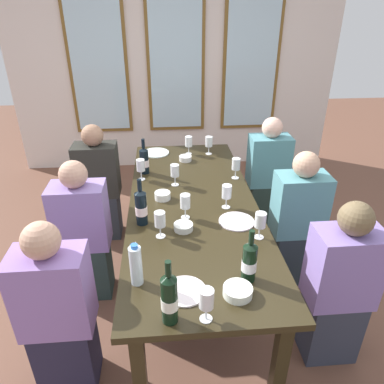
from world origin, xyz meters
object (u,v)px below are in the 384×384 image
object	(u,v)px
wine_bottle_1	(169,298)
seated_person_5	(338,289)
seated_person_3	(267,176)
seated_person_0	(84,235)
white_plate_0	(185,291)
wine_glass_4	(160,220)
seated_person_2	(99,186)
seated_person_4	(59,314)
wine_bottle_0	(144,160)
tasting_bowl_1	(163,196)
wine_bottle_2	(141,207)
wine_glass_2	(260,221)
wine_glass_7	(189,142)
wine_glass_3	(141,166)
white_plate_2	(237,221)
wine_glass_0	(227,193)
wine_glass_1	(236,165)
tasting_bowl_2	(183,227)
wine_glass_8	(209,142)
white_plate_1	(156,153)
wine_glass_9	(206,299)
wine_glass_5	(175,171)
tasting_bowl_0	(186,158)
tasting_bowl_3	(238,291)
dining_table	(193,210)
water_bottle	(136,265)
seated_person_1	(297,223)

from	to	relation	value
wine_bottle_1	seated_person_5	distance (m)	1.11
seated_person_3	seated_person_0	bearing A→B (deg)	-151.43
white_plate_0	wine_glass_4	distance (m)	0.52
seated_person_2	seated_person_4	xyz separation A→B (m)	(0.00, -1.54, 0.00)
wine_bottle_0	tasting_bowl_1	size ratio (longest dim) A/B	2.59
wine_bottle_0	wine_bottle_2	world-z (taller)	wine_bottle_2
wine_glass_2	wine_glass_7	world-z (taller)	same
wine_glass_3	white_plate_2	bearing A→B (deg)	-47.24
wine_glass_0	wine_glass_1	world-z (taller)	same
wine_bottle_0	tasting_bowl_2	distance (m)	0.93
tasting_bowl_1	wine_glass_4	world-z (taller)	wine_glass_4
tasting_bowl_2	wine_glass_8	distance (m)	1.31
wine_glass_0	seated_person_5	world-z (taller)	seated_person_5
white_plate_1	wine_glass_1	size ratio (longest dim) A/B	1.47
wine_bottle_0	wine_glass_9	xyz separation A→B (m)	(0.33, -1.63, 0.01)
tasting_bowl_2	seated_person_4	distance (m)	0.87
wine_glass_2	seated_person_3	bearing A→B (deg)	71.60
wine_glass_7	seated_person_4	size ratio (longest dim) A/B	0.16
white_plate_2	wine_glass_5	world-z (taller)	wine_glass_5
wine_glass_2	wine_glass_5	world-z (taller)	same
tasting_bowl_0	tasting_bowl_3	distance (m)	1.73
tasting_bowl_0	dining_table	bearing A→B (deg)	-90.28
wine_glass_7	tasting_bowl_3	bearing A→B (deg)	-87.07
seated_person_2	wine_bottle_1	bearing A→B (deg)	-71.71
tasting_bowl_2	seated_person_2	size ratio (longest dim) A/B	0.11
wine_glass_5	seated_person_4	size ratio (longest dim) A/B	0.16
white_plate_1	wine_glass_7	size ratio (longest dim) A/B	1.47
wine_glass_7	tasting_bowl_1	bearing A→B (deg)	-106.66
tasting_bowl_0	seated_person_3	xyz separation A→B (m)	(0.80, 0.05, -0.24)
wine_bottle_2	wine_glass_7	world-z (taller)	wine_bottle_2
seated_person_4	seated_person_2	bearing A→B (deg)	90.00
white_plate_0	seated_person_2	world-z (taller)	seated_person_2
wine_glass_7	seated_person_2	world-z (taller)	seated_person_2
tasting_bowl_1	wine_glass_4	distance (m)	0.49
seated_person_5	wine_bottle_0	bearing A→B (deg)	132.37
wine_bottle_1	wine_glass_1	world-z (taller)	wine_bottle_1
wine_bottle_1	seated_person_2	xyz separation A→B (m)	(-0.60, 1.82, -0.35)
water_bottle	wine_glass_4	size ratio (longest dim) A/B	1.38
wine_bottle_0	wine_glass_3	world-z (taller)	wine_bottle_0
seated_person_1	seated_person_3	size ratio (longest dim) A/B	1.00
tasting_bowl_1	wine_glass_8	distance (m)	0.97
seated_person_4	white_plate_2	bearing A→B (deg)	25.27
seated_person_2	tasting_bowl_2	bearing A→B (deg)	-57.02
tasting_bowl_0	seated_person_5	xyz separation A→B (m)	(0.80, -1.51, -0.24)
tasting_bowl_1	seated_person_5	size ratio (longest dim) A/B	0.11
wine_glass_7	seated_person_3	world-z (taller)	seated_person_3
wine_glass_9	seated_person_2	size ratio (longest dim) A/B	0.16
white_plate_2	dining_table	bearing A→B (deg)	132.10
tasting_bowl_1	wine_glass_9	world-z (taller)	wine_glass_9
tasting_bowl_0	wine_glass_1	distance (m)	0.56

